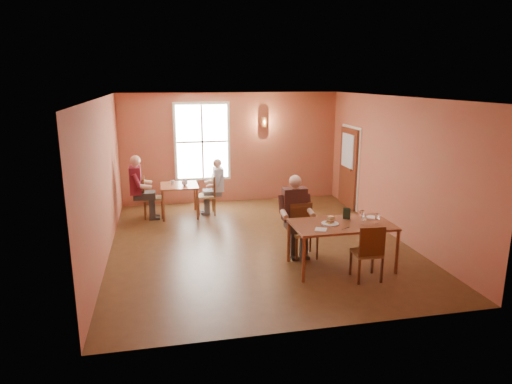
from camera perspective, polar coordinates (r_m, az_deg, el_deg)
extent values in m
cube|color=brown|center=(9.65, 0.25, -6.34)|extent=(6.00, 7.00, 0.01)
cube|color=brown|center=(12.63, -3.10, 5.53)|extent=(6.00, 0.04, 3.00)
cube|color=brown|center=(5.97, 7.36, -4.20)|extent=(6.00, 0.04, 3.00)
cube|color=brown|center=(9.10, -18.55, 1.51)|extent=(0.04, 7.00, 3.00)
cube|color=brown|center=(10.28, 16.85, 3.00)|extent=(0.04, 7.00, 3.00)
cube|color=white|center=(9.06, 0.27, 11.76)|extent=(6.00, 7.00, 0.04)
cube|color=white|center=(12.46, -6.74, 6.26)|extent=(1.36, 0.10, 1.96)
cube|color=maroon|center=(12.37, 11.41, 2.98)|extent=(0.12, 1.04, 2.10)
cylinder|color=brown|center=(12.62, 1.02, 8.74)|extent=(0.16, 0.16, 0.28)
cylinder|color=white|center=(8.23, 9.23, -3.85)|extent=(0.33, 0.33, 0.04)
cube|color=tan|center=(8.24, 9.31, -3.54)|extent=(0.13, 0.12, 0.12)
cube|color=black|center=(8.55, 11.27, -2.67)|extent=(0.14, 0.11, 0.21)
cube|color=silver|center=(8.04, 11.15, -4.49)|extent=(0.20, 0.12, 0.00)
cube|color=silver|center=(7.92, 8.11, -4.64)|extent=(0.26, 0.26, 0.01)
cylinder|color=white|center=(8.76, 14.28, -3.08)|extent=(0.25, 0.25, 0.02)
imported|color=white|center=(11.37, -8.91, 1.11)|extent=(0.18, 0.18, 0.11)
imported|color=white|center=(11.54, -10.40, 1.19)|extent=(0.13, 0.13, 0.10)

